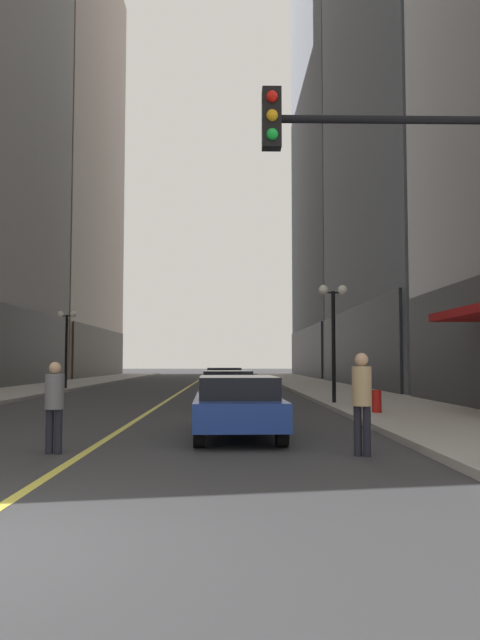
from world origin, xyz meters
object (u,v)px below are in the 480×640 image
Objects in this scene: car_blue at (237,404)px; street_lamp_right_mid at (333,317)px; traffic_light_near_right at (419,217)px; pedestrian_in_tan_trench at (362,395)px; car_silver at (227,388)px; fire_hydrant_right at (377,404)px; pedestrian_in_grey_suit at (54,400)px; street_lamp_left_far at (67,332)px; car_black at (224,380)px.

street_lamp_right_mid is at bearing 68.69° from car_blue.
pedestrian_in_tan_trench is at bearing 103.38° from traffic_light_near_right.
fire_hydrant_right is at bearing -35.15° from car_silver.
traffic_light_near_right reaches higher than car_silver.
pedestrian_in_grey_suit is (-3.04, -10.23, 0.23)m from car_silver.
car_blue is 5.78× the size of fire_hydrant_right.
car_silver is 0.96× the size of street_lamp_left_far.
car_black is 20.84m from pedestrian_in_tan_trench.
street_lamp_left_far is at bearing 123.19° from car_silver.
street_lamp_left_far is (-11.29, 24.24, 2.21)m from pedestrian_in_tan_trench.
car_blue is at bearing 35.26° from pedestrian_in_grey_suit.
pedestrian_in_grey_suit is (-3.29, -2.33, 0.22)m from car_blue.
car_blue is 2.84× the size of pedestrian_in_grey_suit.
car_silver reaches higher than fire_hydrant_right.
street_lamp_right_mid is at bearing 59.26° from pedestrian_in_grey_suit.
street_lamp_right_mid is (1.51, 12.03, 2.21)m from pedestrian_in_tan_trench.
pedestrian_in_grey_suit is at bearing -144.74° from car_blue.
street_lamp_left_far is (-5.87, 23.87, 2.31)m from pedestrian_in_grey_suit.
pedestrian_in_tan_trench is 1.10× the size of pedestrian_in_grey_suit.
pedestrian_in_grey_suit is 0.37× the size of street_lamp_right_mid.
car_silver is at bearing -56.81° from street_lamp_left_far.
fire_hydrant_right is at bearing -70.89° from car_black.
car_black is 2.68× the size of pedestrian_in_grey_suit.
traffic_light_near_right is 1.28× the size of street_lamp_right_mid.
car_blue is 6.11m from traffic_light_near_right.
pedestrian_in_tan_trench is (2.13, -2.70, 0.33)m from car_blue.
street_lamp_right_mid is at bearing 96.33° from fire_hydrant_right.
fire_hydrant_right is at bearing 75.04° from pedestrian_in_tan_trench.
car_silver is at bearing 102.61° from pedestrian_in_tan_trench.
street_lamp_right_mid reaches higher than pedestrian_in_grey_suit.
pedestrian_in_tan_trench reaches higher than pedestrian_in_grey_suit.
street_lamp_left_far is at bearing 157.83° from car_black.
street_lamp_right_mid is 5.54× the size of fire_hydrant_right.
car_silver is 5.33× the size of fire_hydrant_right.
car_silver is 2.39× the size of pedestrian_in_tan_trench.
traffic_light_near_right is 28.70m from street_lamp_left_far.
street_lamp_left_far is 21.55m from fire_hydrant_right.
street_lamp_left_far reaches higher than car_blue.
car_black is at bearing 97.02° from pedestrian_in_tan_trench.
traffic_light_near_right reaches higher than fire_hydrant_right.
car_black is 5.46× the size of fire_hydrant_right.
car_blue is at bearing -88.21° from car_silver.
car_blue is 23.54m from street_lamp_left_far.
car_silver is 5.37m from fire_hydrant_right.
car_black is 9.77m from street_lamp_left_far.
street_lamp_right_mid is at bearing 82.84° from pedestrian_in_tan_trench.
car_blue is 3.46m from pedestrian_in_tan_trench.
street_lamp_right_mid reaches higher than car_silver.
pedestrian_in_tan_trench is at bearing -82.98° from car_black.
traffic_light_near_right is at bearing -65.83° from street_lamp_left_far.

